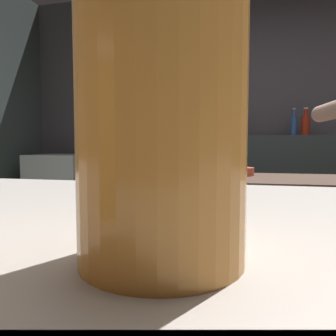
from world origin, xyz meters
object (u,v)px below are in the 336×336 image
at_px(pint_glass_far, 161,113).
at_px(bottle_soy, 305,125).
at_px(mini_fridge, 62,203).
at_px(mixing_bowl, 239,171).
at_px(bottle_vinegar, 242,126).
at_px(bottle_olive_oil, 294,125).

xyz_separation_m(pint_glass_far, bottle_soy, (0.62, 3.02, 0.17)).
distance_m(mini_fridge, bottle_soy, 2.50).
bearing_deg(mini_fridge, mixing_bowl, -29.09).
distance_m(bottle_vinegar, bottle_olive_oil, 0.48).
relative_size(mini_fridge, bottle_vinegar, 4.28).
bearing_deg(mini_fridge, pint_glass_far, -58.44).
bearing_deg(pint_glass_far, bottle_olive_oil, 80.30).
bearing_deg(bottle_soy, bottle_olive_oil, 161.85).
xyz_separation_m(mini_fridge, bottle_olive_oil, (2.27, 0.20, 0.79)).
xyz_separation_m(mini_fridge, mixing_bowl, (1.78, -0.99, 0.45)).
relative_size(mini_fridge, bottle_olive_oil, 4.03).
bearing_deg(bottle_olive_oil, bottle_vinegar, -173.71).
distance_m(mini_fridge, bottle_vinegar, 1.97).
xyz_separation_m(mixing_bowl, pint_glass_far, (-0.04, -1.85, 0.18)).
xyz_separation_m(mini_fridge, pint_glass_far, (1.75, -2.85, 0.62)).
distance_m(bottle_vinegar, bottle_soy, 0.57).
bearing_deg(bottle_olive_oil, mixing_bowl, -112.10).
distance_m(mixing_bowl, bottle_vinegar, 1.19).
height_order(mini_fridge, pint_glass_far, pint_glass_far).
height_order(mini_fridge, bottle_olive_oil, bottle_olive_oil).
xyz_separation_m(bottle_olive_oil, bottle_soy, (0.10, -0.03, -0.00)).
height_order(mixing_bowl, bottle_vinegar, bottle_vinegar).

